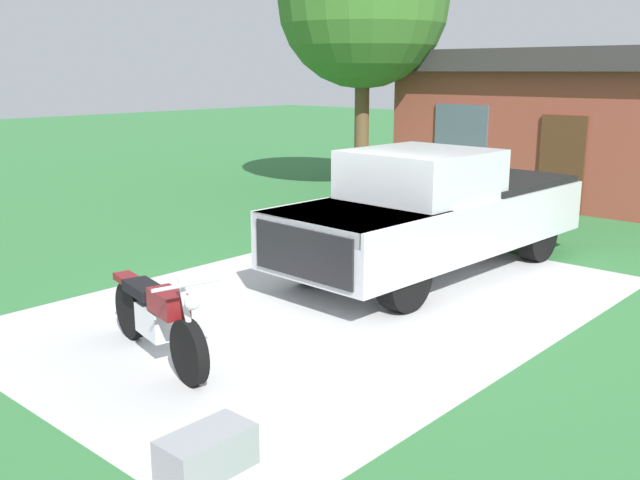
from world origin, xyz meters
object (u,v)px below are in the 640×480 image
pickup_truck (437,210)px  shade_tree (363,2)px  motorcycle (157,317)px  neighbor_house (609,124)px

pickup_truck → shade_tree: bearing=137.9°
shade_tree → motorcycle: bearing=-62.3°
shade_tree → neighbor_house: shade_tree is taller
motorcycle → neighbor_house: 13.26m
motorcycle → neighbor_house: (-0.30, 13.19, 1.32)m
shade_tree → neighbor_house: size_ratio=0.70×
motorcycle → pickup_truck: size_ratio=0.38×
shade_tree → neighbor_house: bearing=34.6°
motorcycle → shade_tree: 11.86m
motorcycle → shade_tree: size_ratio=0.33×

